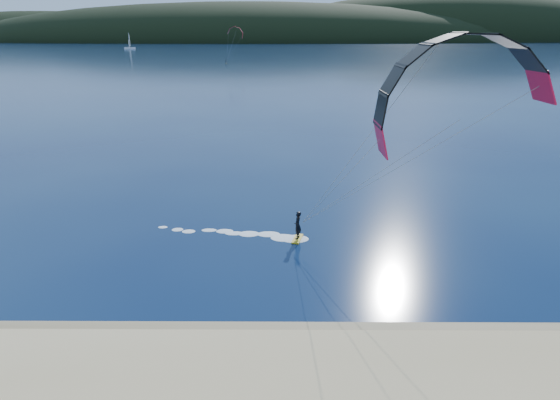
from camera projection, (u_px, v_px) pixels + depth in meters
name	position (u px, v px, depth m)	size (l,w,h in m)	color
wet_sand	(188.00, 338.00, 22.10)	(220.00, 2.50, 0.10)	#917D54
headland	(280.00, 41.00, 719.17)	(1200.00, 310.00, 140.00)	black
kitesurfer_near	(453.00, 123.00, 25.19)	(24.02, 7.95, 13.62)	gold
kitesurfer_far	(235.00, 35.00, 207.47)	(9.05, 4.87, 15.05)	gold
sailboat	(130.00, 48.00, 396.25)	(9.42, 5.91, 13.16)	white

